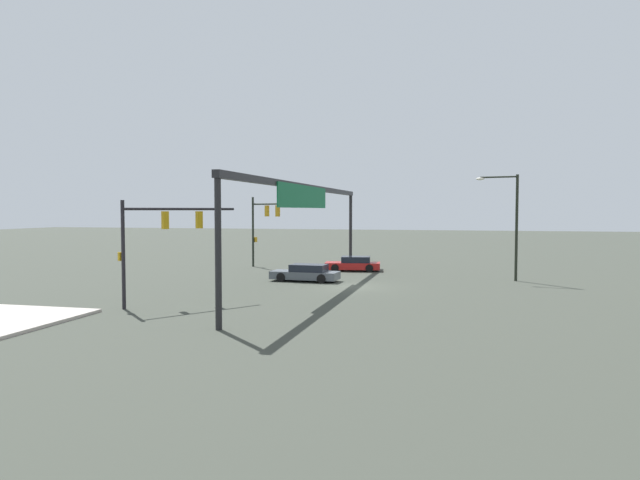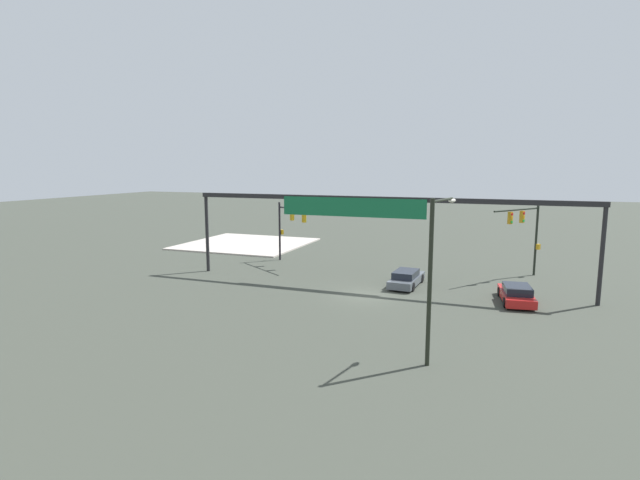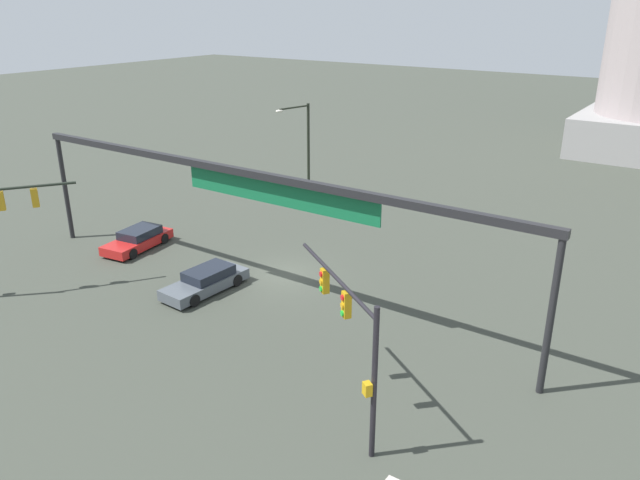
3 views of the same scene
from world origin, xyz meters
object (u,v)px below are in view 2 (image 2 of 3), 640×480
at_px(traffic_signal_near_corner, 526,226).
at_px(traffic_signal_opposite_side, 290,221).
at_px(sedan_car_waiting_far, 516,294).
at_px(sedan_car_approaching, 406,278).
at_px(streetlamp_curved_arm, 433,267).

xyz_separation_m(traffic_signal_near_corner, traffic_signal_opposite_side, (20.14, 1.22, -0.28)).
bearing_deg(sedan_car_waiting_far, traffic_signal_near_corner, -12.29).
relative_size(traffic_signal_near_corner, traffic_signal_opposite_side, 1.12).
bearing_deg(traffic_signal_near_corner, traffic_signal_opposite_side, -51.46).
bearing_deg(sedan_car_approaching, traffic_signal_opposite_side, 70.76).
distance_m(traffic_signal_near_corner, streetlamp_curved_arm, 20.77).
xyz_separation_m(sedan_car_approaching, sedan_car_waiting_far, (-7.68, 2.01, -0.00)).
relative_size(traffic_signal_opposite_side, sedan_car_approaching, 1.13).
xyz_separation_m(traffic_signal_opposite_side, sedan_car_waiting_far, (-19.49, 6.93, -3.33)).
bearing_deg(streetlamp_curved_arm, sedan_car_waiting_far, -5.08).
relative_size(traffic_signal_opposite_side, streetlamp_curved_arm, 0.73).
bearing_deg(sedan_car_approaching, sedan_car_waiting_far, -101.31).
relative_size(traffic_signal_near_corner, sedan_car_approaching, 1.27).
bearing_deg(traffic_signal_near_corner, streetlamp_curved_arm, 22.49).
relative_size(traffic_signal_near_corner, streetlamp_curved_arm, 0.82).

